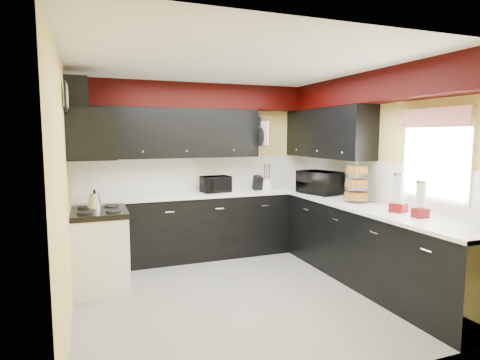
# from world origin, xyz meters

# --- Properties ---
(ground) EXTENTS (3.60, 3.60, 0.00)m
(ground) POSITION_xyz_m (0.00, 0.00, 0.00)
(ground) COLOR gray
(ground) RESTS_ON ground
(wall_back) EXTENTS (3.60, 0.06, 2.50)m
(wall_back) POSITION_xyz_m (0.00, 1.80, 1.25)
(wall_back) COLOR #E0C666
(wall_back) RESTS_ON ground
(wall_right) EXTENTS (0.06, 3.60, 2.50)m
(wall_right) POSITION_xyz_m (1.80, 0.00, 1.25)
(wall_right) COLOR #E0C666
(wall_right) RESTS_ON ground
(wall_left) EXTENTS (0.06, 3.60, 2.50)m
(wall_left) POSITION_xyz_m (-1.80, 0.00, 1.25)
(wall_left) COLOR #E0C666
(wall_left) RESTS_ON ground
(ceiling) EXTENTS (3.60, 3.60, 0.06)m
(ceiling) POSITION_xyz_m (0.00, 0.00, 2.50)
(ceiling) COLOR white
(ceiling) RESTS_ON wall_back
(cab_back) EXTENTS (3.60, 0.60, 0.90)m
(cab_back) POSITION_xyz_m (0.00, 1.50, 0.45)
(cab_back) COLOR black
(cab_back) RESTS_ON ground
(cab_right) EXTENTS (0.60, 3.00, 0.90)m
(cab_right) POSITION_xyz_m (1.50, -0.30, 0.45)
(cab_right) COLOR black
(cab_right) RESTS_ON ground
(counter_back) EXTENTS (3.62, 0.64, 0.04)m
(counter_back) POSITION_xyz_m (0.00, 1.50, 0.92)
(counter_back) COLOR white
(counter_back) RESTS_ON cab_back
(counter_right) EXTENTS (0.64, 3.02, 0.04)m
(counter_right) POSITION_xyz_m (1.50, -0.30, 0.92)
(counter_right) COLOR white
(counter_right) RESTS_ON cab_right
(splash_back) EXTENTS (3.60, 0.02, 0.50)m
(splash_back) POSITION_xyz_m (0.00, 1.79, 1.19)
(splash_back) COLOR white
(splash_back) RESTS_ON counter_back
(splash_right) EXTENTS (0.02, 3.60, 0.50)m
(splash_right) POSITION_xyz_m (1.79, 0.00, 1.19)
(splash_right) COLOR white
(splash_right) RESTS_ON counter_right
(upper_back) EXTENTS (2.60, 0.35, 0.70)m
(upper_back) POSITION_xyz_m (-0.50, 1.62, 1.80)
(upper_back) COLOR black
(upper_back) RESTS_ON wall_back
(upper_right) EXTENTS (0.35, 1.80, 0.70)m
(upper_right) POSITION_xyz_m (1.62, 0.90, 1.80)
(upper_right) COLOR black
(upper_right) RESTS_ON wall_right
(soffit_back) EXTENTS (3.60, 0.36, 0.35)m
(soffit_back) POSITION_xyz_m (0.00, 1.62, 2.33)
(soffit_back) COLOR black
(soffit_back) RESTS_ON wall_back
(soffit_right) EXTENTS (0.36, 3.24, 0.35)m
(soffit_right) POSITION_xyz_m (1.62, -0.18, 2.33)
(soffit_right) COLOR black
(soffit_right) RESTS_ON wall_right
(stove) EXTENTS (0.60, 0.75, 0.86)m
(stove) POSITION_xyz_m (-1.50, 0.75, 0.43)
(stove) COLOR white
(stove) RESTS_ON ground
(cooktop) EXTENTS (0.62, 0.77, 0.06)m
(cooktop) POSITION_xyz_m (-1.50, 0.75, 0.89)
(cooktop) COLOR black
(cooktop) RESTS_ON stove
(hood) EXTENTS (0.50, 0.78, 0.55)m
(hood) POSITION_xyz_m (-1.55, 0.75, 1.78)
(hood) COLOR black
(hood) RESTS_ON wall_left
(hood_duct) EXTENTS (0.24, 0.40, 0.40)m
(hood_duct) POSITION_xyz_m (-1.68, 0.75, 2.20)
(hood_duct) COLOR black
(hood_duct) RESTS_ON wall_left
(window) EXTENTS (0.03, 0.86, 0.96)m
(window) POSITION_xyz_m (1.79, -0.90, 1.55)
(window) COLOR white
(window) RESTS_ON wall_right
(valance) EXTENTS (0.04, 0.88, 0.20)m
(valance) POSITION_xyz_m (1.73, -0.90, 1.95)
(valance) COLOR red
(valance) RESTS_ON wall_right
(pan_top) EXTENTS (0.03, 0.22, 0.40)m
(pan_top) POSITION_xyz_m (0.82, 1.55, 2.00)
(pan_top) COLOR black
(pan_top) RESTS_ON upper_back
(pan_mid) EXTENTS (0.03, 0.28, 0.46)m
(pan_mid) POSITION_xyz_m (0.82, 1.42, 1.75)
(pan_mid) COLOR black
(pan_mid) RESTS_ON upper_back
(pan_low) EXTENTS (0.03, 0.24, 0.42)m
(pan_low) POSITION_xyz_m (0.82, 1.68, 1.72)
(pan_low) COLOR black
(pan_low) RESTS_ON upper_back
(cut_board) EXTENTS (0.03, 0.26, 0.35)m
(cut_board) POSITION_xyz_m (0.83, 1.30, 1.80)
(cut_board) COLOR white
(cut_board) RESTS_ON upper_back
(baskets) EXTENTS (0.27, 0.27, 0.50)m
(baskets) POSITION_xyz_m (1.52, 0.05, 1.18)
(baskets) COLOR brown
(baskets) RESTS_ON upper_right
(clock) EXTENTS (0.03, 0.30, 0.30)m
(clock) POSITION_xyz_m (-1.77, 0.25, 2.15)
(clock) COLOR black
(clock) RESTS_ON wall_left
(deco_plate) EXTENTS (0.03, 0.24, 0.24)m
(deco_plate) POSITION_xyz_m (1.77, -0.35, 2.25)
(deco_plate) COLOR white
(deco_plate) RESTS_ON wall_right
(toaster_oven) EXTENTS (0.44, 0.38, 0.23)m
(toaster_oven) POSITION_xyz_m (0.15, 1.52, 1.06)
(toaster_oven) COLOR black
(toaster_oven) RESTS_ON counter_back
(microwave) EXTENTS (0.53, 0.66, 0.32)m
(microwave) POSITION_xyz_m (1.48, 0.83, 1.10)
(microwave) COLOR black
(microwave) RESTS_ON counter_right
(utensil_crock) EXTENTS (0.21, 0.21, 0.17)m
(utensil_crock) POSITION_xyz_m (0.94, 1.46, 1.03)
(utensil_crock) COLOR white
(utensil_crock) RESTS_ON counter_back
(knife_block) EXTENTS (0.12, 0.15, 0.22)m
(knife_block) POSITION_xyz_m (0.80, 1.48, 1.05)
(knife_block) COLOR black
(knife_block) RESTS_ON counter_back
(kettle) EXTENTS (0.23, 0.23, 0.17)m
(kettle) POSITION_xyz_m (-1.54, 0.92, 1.00)
(kettle) COLOR #AEAEB2
(kettle) RESTS_ON cooktop
(dispenser_a) EXTENTS (0.19, 0.19, 0.41)m
(dispenser_a) POSITION_xyz_m (1.54, -0.66, 1.14)
(dispenser_a) COLOR maroon
(dispenser_a) RESTS_ON counter_right
(dispenser_b) EXTENTS (0.13, 0.13, 0.34)m
(dispenser_b) POSITION_xyz_m (1.54, -0.97, 1.11)
(dispenser_b) COLOR maroon
(dispenser_b) RESTS_ON counter_right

